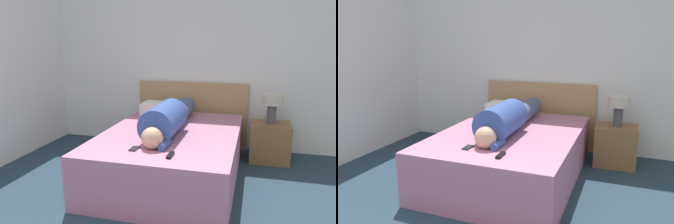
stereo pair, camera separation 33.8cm
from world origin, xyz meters
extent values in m
cube|color=white|center=(0.00, 3.52, 1.30)|extent=(5.55, 0.06, 2.60)
cube|color=#B2708E|center=(-0.11, 2.30, 0.26)|extent=(1.43, 2.05, 0.53)
cube|color=tan|center=(-0.11, 3.45, 0.46)|extent=(1.55, 0.04, 0.92)
cube|color=brown|center=(0.96, 3.11, 0.24)|extent=(0.49, 0.43, 0.49)
cylinder|color=#4C4C51|center=(0.96, 3.11, 0.61)|extent=(0.11, 0.11, 0.24)
cylinder|color=beige|center=(0.96, 3.11, 0.79)|extent=(0.26, 0.26, 0.12)
sphere|color=tan|center=(-0.14, 1.69, 0.63)|extent=(0.20, 0.20, 0.20)
cylinder|color=#334C99|center=(-0.14, 2.09, 0.70)|extent=(0.35, 0.68, 0.35)
cylinder|color=#47567A|center=(-0.14, 2.83, 0.64)|extent=(0.23, 0.80, 0.23)
cylinder|color=#334C99|center=(-0.03, 1.74, 0.56)|extent=(0.07, 0.22, 0.07)
cube|color=white|center=(-0.42, 3.09, 0.60)|extent=(0.58, 0.35, 0.16)
cube|color=black|center=(0.08, 1.54, 0.54)|extent=(0.04, 0.15, 0.02)
cube|color=black|center=(-0.29, 1.63, 0.53)|extent=(0.06, 0.13, 0.01)
camera|label=1|loc=(0.76, -1.04, 1.51)|focal=35.00mm
camera|label=2|loc=(1.08, -0.94, 1.51)|focal=35.00mm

